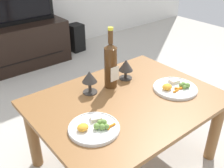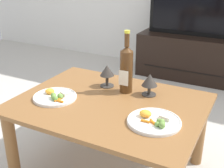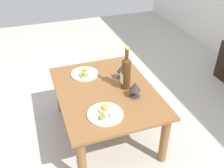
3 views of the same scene
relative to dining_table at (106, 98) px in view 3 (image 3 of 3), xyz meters
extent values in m
plane|color=#B7B2A8|center=(0.00, 0.00, -0.40)|extent=(6.40, 6.40, 0.00)
cube|color=brown|center=(0.00, 0.00, 0.07)|extent=(1.06, 0.80, 0.03)
cylinder|color=brown|center=(-0.46, -0.34, -0.17)|extent=(0.07, 0.07, 0.46)
cylinder|color=brown|center=(0.46, -0.34, -0.17)|extent=(0.07, 0.07, 0.46)
cylinder|color=brown|center=(-0.46, 0.34, -0.17)|extent=(0.07, 0.07, 0.46)
cylinder|color=brown|center=(0.46, 0.34, -0.17)|extent=(0.07, 0.07, 0.46)
cylinder|color=#4C2D14|center=(0.02, 0.17, 0.21)|extent=(0.08, 0.08, 0.26)
cone|color=#4C2D14|center=(0.02, 0.17, 0.35)|extent=(0.08, 0.08, 0.03)
cylinder|color=#4C2D14|center=(0.02, 0.17, 0.41)|extent=(0.03, 0.03, 0.08)
cylinder|color=yellow|center=(0.02, 0.17, 0.46)|extent=(0.03, 0.03, 0.02)
cube|color=silver|center=(0.02, 0.13, 0.19)|extent=(0.06, 0.00, 0.09)
cylinder|color=#38332D|center=(-0.12, 0.19, 0.09)|extent=(0.09, 0.09, 0.01)
cylinder|color=#38332D|center=(-0.12, 0.19, 0.12)|extent=(0.02, 0.02, 0.07)
cone|color=#38332D|center=(-0.12, 0.19, 0.19)|extent=(0.09, 0.09, 0.07)
cylinder|color=#38332D|center=(0.16, 0.19, 0.09)|extent=(0.09, 0.09, 0.01)
cylinder|color=#38332D|center=(0.16, 0.19, 0.12)|extent=(0.02, 0.02, 0.05)
cone|color=#38332D|center=(0.16, 0.19, 0.18)|extent=(0.09, 0.09, 0.07)
cylinder|color=white|center=(-0.31, -0.10, 0.09)|extent=(0.25, 0.25, 0.01)
torus|color=white|center=(-0.31, -0.10, 0.10)|extent=(0.25, 0.25, 0.01)
ellipsoid|color=orange|center=(-0.36, -0.09, 0.11)|extent=(0.06, 0.05, 0.03)
cube|color=beige|center=(-0.26, -0.06, 0.11)|extent=(0.07, 0.06, 0.02)
cylinder|color=orange|center=(-0.23, -0.15, 0.10)|extent=(0.04, 0.01, 0.01)
cylinder|color=orange|center=(-0.26, -0.14, 0.10)|extent=(0.02, 0.04, 0.01)
cylinder|color=orange|center=(-0.25, -0.13, 0.10)|extent=(0.02, 0.04, 0.01)
cylinder|color=orange|center=(-0.26, -0.12, 0.10)|extent=(0.04, 0.04, 0.01)
sphere|color=olive|center=(-0.26, -0.12, 0.11)|extent=(0.03, 0.03, 0.03)
sphere|color=olive|center=(-0.26, -0.15, 0.11)|extent=(0.03, 0.03, 0.03)
sphere|color=olive|center=(-0.28, -0.14, 0.11)|extent=(0.03, 0.03, 0.03)
sphere|color=olive|center=(-0.30, -0.12, 0.11)|extent=(0.03, 0.03, 0.03)
sphere|color=olive|center=(-0.27, -0.10, 0.11)|extent=(0.03, 0.03, 0.03)
cylinder|color=white|center=(0.31, -0.10, 0.09)|extent=(0.27, 0.27, 0.01)
torus|color=white|center=(0.31, -0.10, 0.10)|extent=(0.27, 0.27, 0.01)
ellipsoid|color=orange|center=(0.25, -0.08, 0.11)|extent=(0.06, 0.06, 0.03)
cube|color=beige|center=(0.35, -0.06, 0.11)|extent=(0.07, 0.06, 0.02)
cylinder|color=orange|center=(0.32, -0.13, 0.10)|extent=(0.05, 0.02, 0.01)
cylinder|color=orange|center=(0.31, -0.13, 0.10)|extent=(0.04, 0.04, 0.01)
cylinder|color=orange|center=(0.27, -0.14, 0.10)|extent=(0.04, 0.01, 0.01)
sphere|color=olive|center=(0.36, -0.15, 0.11)|extent=(0.03, 0.03, 0.03)
sphere|color=olive|center=(0.34, -0.12, 0.11)|extent=(0.03, 0.03, 0.03)
sphere|color=olive|center=(0.35, -0.13, 0.11)|extent=(0.03, 0.03, 0.03)
sphere|color=olive|center=(0.34, -0.15, 0.11)|extent=(0.02, 0.02, 0.02)
camera|label=1|loc=(-0.87, -0.94, 0.90)|focal=41.90mm
camera|label=2|loc=(0.71, -1.32, 0.83)|focal=47.12mm
camera|label=3|loc=(1.69, -0.54, 1.31)|focal=40.88mm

